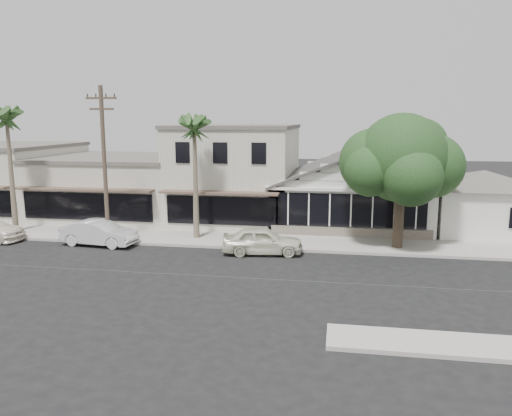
% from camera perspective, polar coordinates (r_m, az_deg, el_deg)
% --- Properties ---
extents(ground, '(140.00, 140.00, 0.00)m').
position_cam_1_polar(ground, '(22.98, -1.63, -7.98)').
color(ground, black).
rests_on(ground, ground).
extents(sidewalk_north, '(90.00, 3.50, 0.15)m').
position_cam_1_polar(sidewalk_north, '(31.53, -13.63, -3.12)').
color(sidewalk_north, '#9E9991').
rests_on(sidewalk_north, ground).
extents(corner_shop, '(10.40, 8.60, 5.10)m').
position_cam_1_polar(corner_shop, '(34.20, 10.71, 2.34)').
color(corner_shop, silver).
rests_on(corner_shop, ground).
extents(side_cottage, '(6.00, 6.00, 3.00)m').
position_cam_1_polar(side_cottage, '(34.58, 24.39, -0.18)').
color(side_cottage, silver).
rests_on(side_cottage, ground).
extents(row_building_near, '(8.00, 10.00, 6.50)m').
position_cam_1_polar(row_building_near, '(35.88, -2.19, 3.89)').
color(row_building_near, silver).
rests_on(row_building_near, ground).
extents(row_building_midnear, '(10.00, 10.00, 4.20)m').
position_cam_1_polar(row_building_midnear, '(38.85, -15.30, 2.31)').
color(row_building_midnear, beige).
rests_on(row_building_midnear, ground).
extents(utility_pole, '(1.80, 0.24, 9.00)m').
position_cam_1_polar(utility_pole, '(29.84, -16.95, 5.16)').
color(utility_pole, brown).
rests_on(utility_pole, ground).
extents(car_0, '(4.48, 2.25, 1.47)m').
position_cam_1_polar(car_0, '(26.72, 0.74, -3.75)').
color(car_0, silver).
rests_on(car_0, ground).
extents(car_1, '(4.53, 1.97, 1.45)m').
position_cam_1_polar(car_1, '(29.94, -17.52, -2.73)').
color(car_1, silver).
rests_on(car_1, ground).
extents(shade_tree, '(6.75, 6.10, 7.49)m').
position_cam_1_polar(shade_tree, '(28.28, 16.13, 5.24)').
color(shade_tree, '#413627').
rests_on(shade_tree, ground).
extents(palm_east, '(3.14, 3.14, 7.80)m').
position_cam_1_polar(palm_east, '(29.33, -7.07, 9.12)').
color(palm_east, '#726651').
rests_on(palm_east, ground).
extents(palm_mid, '(2.82, 2.82, 8.37)m').
position_cam_1_polar(palm_mid, '(34.50, -26.62, 9.15)').
color(palm_mid, '#726651').
rests_on(palm_mid, ground).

